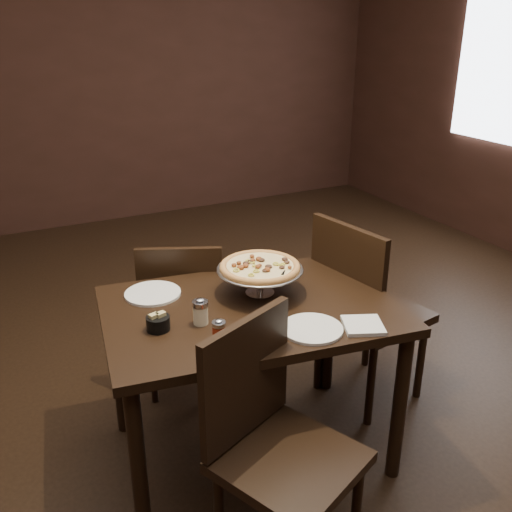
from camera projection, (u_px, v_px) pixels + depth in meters
name	position (u px, v px, depth m)	size (l,w,h in m)	color
room	(269.00, 143.00, 2.30)	(6.04, 7.04, 2.84)	black
dining_table	(251.00, 327.00, 2.42)	(1.31, 0.97, 0.76)	black
pizza_stand	(260.00, 267.00, 2.44)	(0.37, 0.37, 0.15)	#B5B5BC
parmesan_shaker	(200.00, 312.00, 2.22)	(0.06, 0.06, 0.11)	beige
pepper_flake_shaker	(219.00, 331.00, 2.10)	(0.05, 0.05, 0.09)	maroon
packet_caddy	(158.00, 323.00, 2.19)	(0.09, 0.09, 0.07)	black
napkin_stack	(363.00, 325.00, 2.21)	(0.15, 0.15, 0.02)	silver
plate_left	(153.00, 293.00, 2.47)	(0.24, 0.24, 0.01)	white
plate_near	(312.00, 329.00, 2.19)	(0.24, 0.24, 0.01)	white
serving_spatula	(286.00, 271.00, 2.41)	(0.17, 0.17, 0.02)	#B5B5BC
chair_far	(184.00, 312.00, 2.92)	(0.54, 0.54, 0.88)	black
chair_near	(273.00, 438.00, 1.99)	(0.58, 0.58, 0.94)	black
chair_side	(363.00, 306.00, 2.84)	(0.54, 0.54, 0.99)	black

